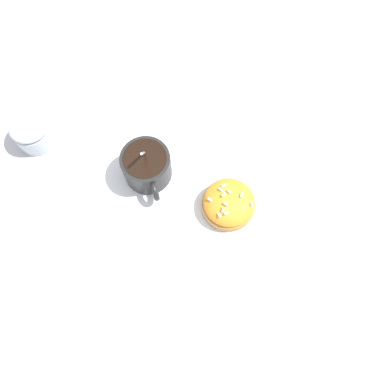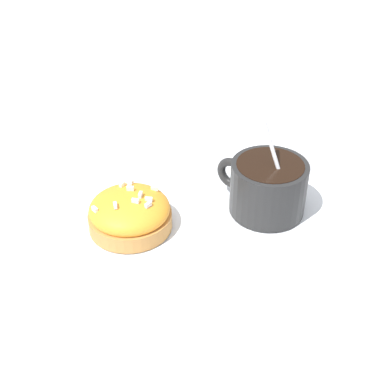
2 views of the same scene
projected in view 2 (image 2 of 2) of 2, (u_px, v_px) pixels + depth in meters
name	position (u px, v px, depth m)	size (l,w,h in m)	color
ground_plane	(200.00, 220.00, 0.55)	(3.00, 3.00, 0.00)	#B2B2B7
paper_napkin	(200.00, 219.00, 0.55)	(0.32, 0.30, 0.00)	white
coffee_cup	(267.00, 185.00, 0.54)	(0.08, 0.09, 0.10)	black
frosted_pastry	(130.00, 213.00, 0.53)	(0.08, 0.08, 0.04)	#C18442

